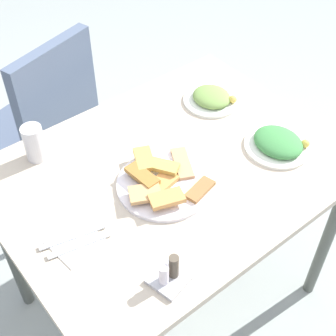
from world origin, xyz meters
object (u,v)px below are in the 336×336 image
(dining_chair, at_px, (45,120))
(spoon, at_px, (72,237))
(salad_plate_greens, at_px, (212,98))
(soda_can, at_px, (34,143))
(paper_napkin, at_px, (76,242))
(condiment_caddy, at_px, (169,275))
(pide_platter, at_px, (163,182))
(dining_table, at_px, (170,187))
(fork, at_px, (79,245))
(salad_plate_rice, at_px, (278,143))

(dining_chair, xyz_separation_m, spoon, (-0.30, -0.80, 0.26))
(salad_plate_greens, height_order, spoon, salad_plate_greens)
(soda_can, bearing_deg, paper_napkin, -102.20)
(soda_can, distance_m, condiment_caddy, 0.62)
(dining_chair, relative_size, spoon, 4.86)
(dining_chair, distance_m, pide_platter, 0.85)
(dining_table, xyz_separation_m, pide_platter, (-0.06, -0.05, 0.10))
(dining_table, relative_size, paper_napkin, 8.55)
(salad_plate_greens, distance_m, fork, 0.76)
(pide_platter, height_order, fork, pide_platter)
(soda_can, xyz_separation_m, spoon, (-0.08, -0.35, -0.06))
(paper_napkin, relative_size, fork, 0.72)
(pide_platter, xyz_separation_m, condiment_caddy, (-0.19, -0.27, 0.01))
(soda_can, bearing_deg, fork, -101.64)
(paper_napkin, xyz_separation_m, condiment_caddy, (0.12, -0.25, 0.02))
(dining_chair, xyz_separation_m, paper_napkin, (-0.30, -0.82, 0.25))
(dining_table, height_order, salad_plate_rice, salad_plate_rice)
(dining_chair, relative_size, paper_napkin, 7.14)
(condiment_caddy, bearing_deg, soda_can, 94.06)
(salad_plate_greens, bearing_deg, dining_chair, 125.07)
(dining_table, distance_m, paper_napkin, 0.40)
(pide_platter, xyz_separation_m, fork, (-0.32, -0.03, -0.01))
(dining_chair, xyz_separation_m, condiment_caddy, (-0.18, -1.07, 0.28))
(salad_plate_greens, relative_size, spoon, 1.09)
(spoon, bearing_deg, dining_chair, 83.31)
(pide_platter, xyz_separation_m, salad_plate_greens, (0.40, 0.22, 0.00))
(pide_platter, height_order, soda_can, soda_can)
(salad_plate_greens, bearing_deg, fork, -160.57)
(paper_napkin, height_order, spoon, spoon)
(condiment_caddy, bearing_deg, dining_table, 50.56)
(fork, relative_size, spoon, 0.95)
(dining_table, distance_m, fork, 0.40)
(pide_platter, height_order, spoon, pide_platter)
(pide_platter, relative_size, soda_can, 2.48)
(salad_plate_rice, relative_size, fork, 1.24)
(fork, bearing_deg, salad_plate_greens, 31.61)
(dining_chair, bearing_deg, fork, -109.72)
(salad_plate_greens, height_order, condiment_caddy, condiment_caddy)
(salad_plate_greens, bearing_deg, condiment_caddy, -140.57)
(soda_can, height_order, condiment_caddy, soda_can)
(salad_plate_rice, bearing_deg, dining_chair, 114.66)
(condiment_caddy, bearing_deg, dining_chair, 80.60)
(paper_napkin, distance_m, condiment_caddy, 0.28)
(condiment_caddy, bearing_deg, spoon, 114.53)
(dining_table, bearing_deg, salad_plate_rice, -23.45)
(pide_platter, xyz_separation_m, spoon, (-0.32, 0.00, -0.01))
(fork, bearing_deg, paper_napkin, 102.18)
(paper_napkin, bearing_deg, spoon, 90.00)
(dining_chair, height_order, fork, dining_chair)
(pide_platter, relative_size, fork, 1.71)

